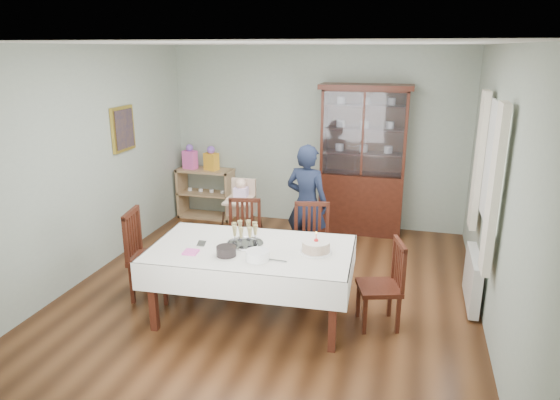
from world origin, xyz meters
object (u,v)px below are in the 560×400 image
at_px(chair_end_right, 380,301).
at_px(woman, 307,204).
at_px(chair_far_left, 243,253).
at_px(champagne_tray, 245,238).
at_px(high_chair, 242,223).
at_px(gift_bag_orange, 211,159).
at_px(sideboard, 206,193).
at_px(chair_end_left, 152,271).
at_px(birthday_cake, 316,247).
at_px(china_cabinet, 363,158).
at_px(gift_bag_pink, 190,158).
at_px(chair_far_right, 311,261).
at_px(dining_table, 252,282).

height_order(chair_end_right, woman, woman).
bearing_deg(chair_far_left, champagne_tray, -79.31).
xyz_separation_m(high_chair, gift_bag_orange, (-0.90, 1.16, 0.58)).
bearing_deg(chair_far_left, woman, 33.61).
relative_size(sideboard, high_chair, 0.89).
bearing_deg(sideboard, chair_end_right, -41.63).
xyz_separation_m(chair_far_left, gift_bag_orange, (-1.17, 1.87, 0.70)).
relative_size(chair_end_left, chair_end_right, 1.12).
relative_size(woman, birthday_cake, 4.87).
distance_m(china_cabinet, sideboard, 2.60).
xyz_separation_m(sideboard, woman, (1.94, -1.27, 0.37)).
height_order(china_cabinet, chair_end_left, china_cabinet).
bearing_deg(champagne_tray, chair_far_left, 110.79).
bearing_deg(birthday_cake, chair_far_left, 140.07).
height_order(china_cabinet, gift_bag_orange, china_cabinet).
bearing_deg(birthday_cake, gift_bag_pink, 133.28).
distance_m(champagne_tray, birthday_cake, 0.73).
bearing_deg(gift_bag_orange, chair_far_right, -43.55).
bearing_deg(chair_end_right, dining_table, -99.65).
relative_size(china_cabinet, chair_far_left, 2.38).
distance_m(chair_far_left, champagne_tray, 1.09).
bearing_deg(chair_far_right, champagne_tray, -135.40).
bearing_deg(chair_far_left, chair_end_left, -144.47).
xyz_separation_m(dining_table, birthday_cake, (0.64, 0.05, 0.43)).
distance_m(chair_far_right, woman, 0.85).
relative_size(chair_end_right, gift_bag_pink, 2.24).
height_order(china_cabinet, chair_end_right, china_cabinet).
relative_size(chair_far_right, woman, 0.62).
height_order(sideboard, birthday_cake, birthday_cake).
bearing_deg(chair_far_left, gift_bag_pink, 119.31).
bearing_deg(chair_end_left, woman, -55.15).
distance_m(china_cabinet, chair_far_right, 2.13).
bearing_deg(china_cabinet, chair_far_right, -100.34).
bearing_deg(sideboard, birthday_cake, -49.69).
xyz_separation_m(chair_end_right, champagne_tray, (-1.36, -0.11, 0.57)).
bearing_deg(sideboard, chair_far_right, -42.13).
height_order(champagne_tray, birthday_cake, champagne_tray).
distance_m(sideboard, champagne_tray, 3.24).
bearing_deg(china_cabinet, high_chair, -141.84).
distance_m(birthday_cake, gift_bag_orange, 3.55).
relative_size(dining_table, high_chair, 2.04).
distance_m(chair_end_right, birthday_cake, 0.85).
xyz_separation_m(china_cabinet, champagne_tray, (-0.87, -2.74, -0.29)).
bearing_deg(chair_end_left, chair_far_left, -54.31).
distance_m(dining_table, high_chair, 1.79).
bearing_deg(chair_end_left, china_cabinet, -46.61).
bearing_deg(chair_far_left, high_chair, 100.70).
bearing_deg(gift_bag_orange, chair_end_left, -81.88).
relative_size(woman, high_chair, 1.51).
relative_size(chair_far_right, chair_end_left, 0.96).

